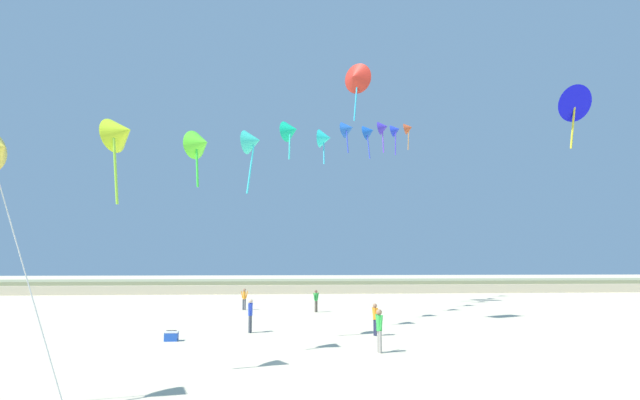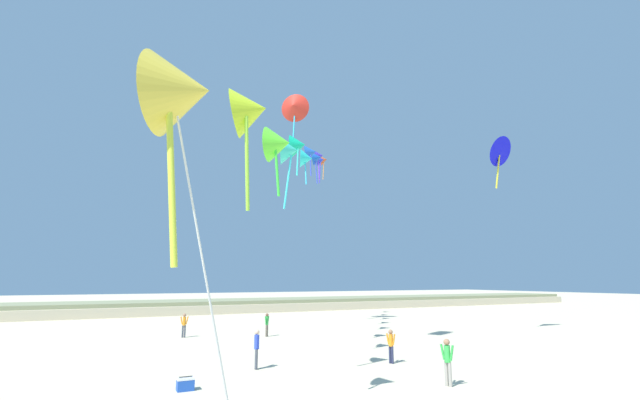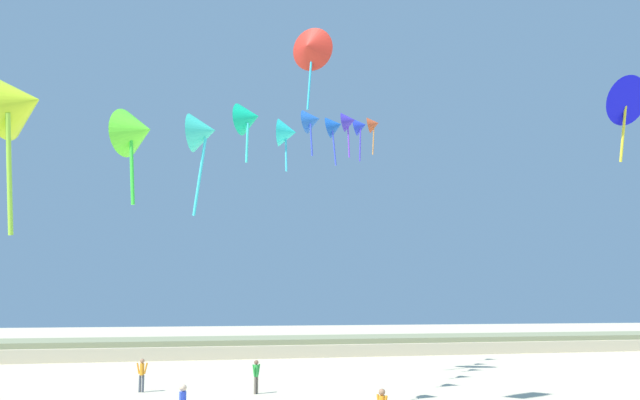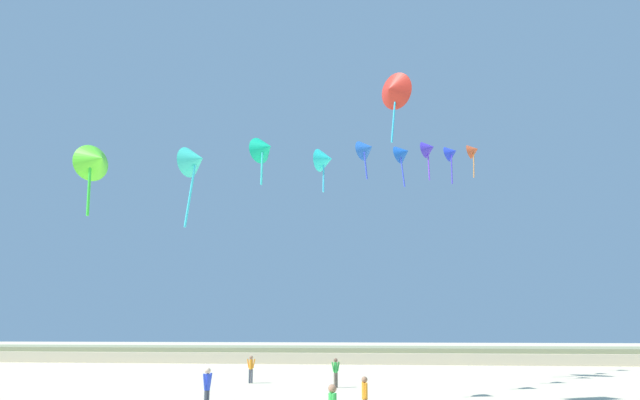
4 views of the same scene
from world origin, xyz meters
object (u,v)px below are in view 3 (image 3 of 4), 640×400
object	(u,v)px
person_near_right	(256,374)
large_kite_low_lead	(621,99)
person_far_left	(142,373)
large_kite_mid_trail	(310,48)

from	to	relation	value
person_near_right	large_kite_low_lead	distance (m)	20.77
person_far_left	large_kite_low_lead	size ratio (longest dim) A/B	0.38
large_kite_mid_trail	person_far_left	bearing A→B (deg)	-165.19
person_near_right	large_kite_low_lead	size ratio (longest dim) A/B	0.37
person_near_right	large_kite_low_lead	xyz separation A→B (m)	(15.24, -6.87, 12.32)
large_kite_low_lead	large_kite_mid_trail	size ratio (longest dim) A/B	0.80
person_far_left	large_kite_low_lead	bearing A→B (deg)	-23.55
person_near_right	person_far_left	bearing A→B (deg)	158.64
large_kite_mid_trail	large_kite_low_lead	bearing A→B (deg)	-43.79
person_near_right	person_far_left	size ratio (longest dim) A/B	0.99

